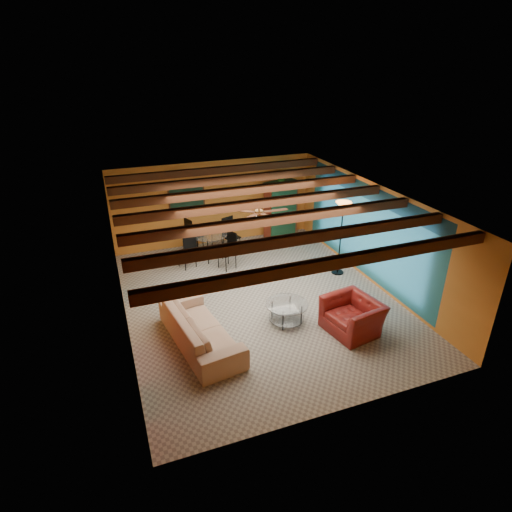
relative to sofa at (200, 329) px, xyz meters
name	(u,v)px	position (x,y,z in m)	size (l,w,h in m)	color
room	(257,211)	(1.82, 1.37, 1.98)	(6.52, 8.01, 2.71)	gray
sofa	(200,329)	(0.00, 0.00, 0.00)	(2.60, 1.02, 0.76)	tan
armchair	(352,316)	(3.31, -0.72, 0.01)	(1.19, 1.04, 0.77)	maroon
coffee_table	(287,313)	(2.07, 0.11, -0.13)	(0.99, 0.99, 0.50)	white
dining_table	(210,242)	(1.30, 4.04, 0.18)	(2.13, 2.13, 1.11)	white
armoire	(281,210)	(4.02, 4.96, 0.54)	(1.05, 0.52, 1.85)	maroon
floor_lamp	(340,238)	(4.47, 1.86, 0.69)	(0.44, 0.44, 2.13)	black
ceiling_fan	(259,212)	(1.82, 1.26, 1.98)	(1.50, 1.50, 0.44)	#472614
painting	(187,197)	(0.92, 5.22, 1.27)	(1.05, 0.03, 0.65)	black
potted_plant	(282,177)	(4.02, 4.96, 1.70)	(0.42, 0.36, 0.46)	#26661E
vase	(209,222)	(1.30, 4.04, 0.83)	(0.19, 0.19, 0.20)	orange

